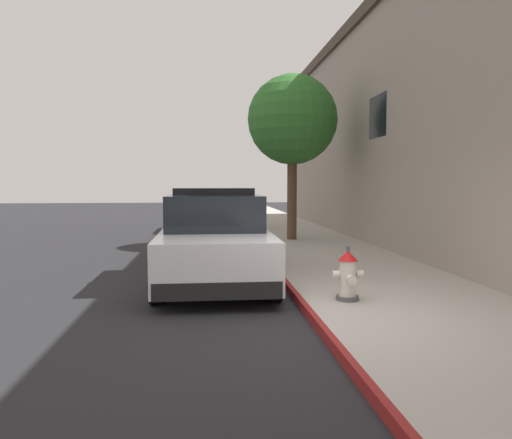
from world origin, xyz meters
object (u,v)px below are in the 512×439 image
Objects in this scene: fire_hydrant at (348,275)px; street_tree at (292,120)px; police_cruiser at (214,240)px; parked_car_silver_ahead at (215,211)px.

street_tree is at bearing 86.00° from fire_hydrant.
parked_car_silver_ahead is (0.19, 9.68, -0.00)m from police_cruiser.
parked_car_silver_ahead is at bearing 88.86° from police_cruiser.
police_cruiser is 2.96m from fire_hydrant.
fire_hydrant is (1.63, -11.99, -0.26)m from parked_car_silver_ahead.
street_tree is at bearing 66.08° from police_cruiser.
parked_car_silver_ahead is at bearing 97.76° from fire_hydrant.
parked_car_silver_ahead reaches higher than fire_hydrant.
parked_car_silver_ahead is 12.10m from fire_hydrant.
parked_car_silver_ahead is 6.37× the size of fire_hydrant.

